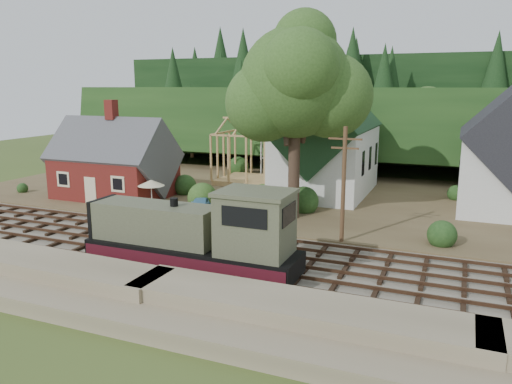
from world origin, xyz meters
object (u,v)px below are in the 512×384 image
at_px(car_green, 100,192).
at_px(patio_set, 151,184).
at_px(locomotive, 198,237).
at_px(car_blue, 202,203).

bearing_deg(car_green, patio_set, -106.98).
xyz_separation_m(locomotive, car_green, (-17.35, 12.62, -1.26)).
xyz_separation_m(car_green, patio_set, (6.71, -1.56, 1.49)).
bearing_deg(car_blue, car_green, 168.12).
height_order(car_green, patio_set, patio_set).
distance_m(car_blue, car_green, 11.07).
distance_m(locomotive, patio_set, 15.35).
relative_size(car_blue, car_green, 0.98).
bearing_deg(locomotive, patio_set, 133.87).
xyz_separation_m(locomotive, car_blue, (-6.30, 11.92, -1.25)).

